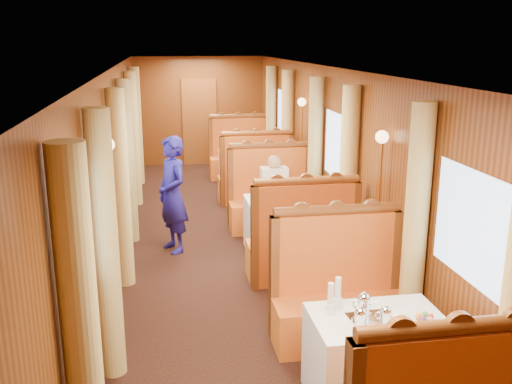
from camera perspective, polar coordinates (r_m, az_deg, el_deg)
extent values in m
cube|color=brown|center=(13.49, -5.66, 6.98)|extent=(0.80, 0.04, 2.00)
cube|color=white|center=(4.87, 11.91, -16.10)|extent=(1.05, 0.72, 0.75)
cylinder|color=brown|center=(3.52, 19.68, -12.56)|extent=(1.23, 0.10, 0.10)
cube|color=#BE3715|center=(5.72, 8.35, -12.65)|extent=(1.30, 0.55, 0.45)
cube|color=#BE3715|center=(5.65, 7.93, -6.04)|extent=(1.30, 0.12, 0.80)
cylinder|color=brown|center=(5.51, 8.09, -1.76)|extent=(1.23, 0.10, 0.10)
cube|color=white|center=(7.94, 2.85, -3.30)|extent=(1.05, 0.72, 0.75)
cube|color=#BE3715|center=(7.12, 4.45, -6.82)|extent=(1.30, 0.55, 0.45)
cube|color=#BE3715|center=(6.71, 5.00, -2.53)|extent=(1.30, 0.12, 0.80)
cylinder|color=brown|center=(6.59, 5.08, 1.12)|extent=(1.23, 0.10, 0.10)
cube|color=#BE3715|center=(8.87, 1.54, -2.33)|extent=(1.30, 0.55, 0.45)
cube|color=#BE3715|center=(8.91, 1.31, 1.92)|extent=(1.30, 0.12, 0.80)
cylinder|color=brown|center=(8.82, 1.33, 4.71)|extent=(1.23, 0.10, 0.10)
cube|color=white|center=(11.26, -0.91, 2.22)|extent=(1.05, 0.72, 0.75)
cube|color=#BE3715|center=(10.38, -0.13, 0.27)|extent=(1.30, 0.55, 0.45)
cube|color=#BE3715|center=(10.03, 0.07, 3.41)|extent=(1.30, 0.12, 0.80)
cylinder|color=brown|center=(9.96, 0.07, 5.89)|extent=(1.23, 0.10, 0.10)
cube|color=#BE3715|center=(12.21, -1.57, 2.50)|extent=(1.30, 0.55, 0.45)
cube|color=#BE3715|center=(12.30, -1.72, 5.56)|extent=(1.30, 0.12, 0.80)
cylinder|color=brown|center=(12.24, -1.74, 7.59)|extent=(1.23, 0.10, 0.10)
cube|color=silver|center=(4.64, 11.40, -12.33)|extent=(0.36, 0.28, 0.01)
cylinder|color=white|center=(4.72, 16.47, -12.20)|extent=(0.21, 0.21, 0.01)
cylinder|color=white|center=(4.66, 7.44, -11.54)|extent=(0.08, 0.08, 0.08)
cylinder|color=white|center=(4.60, 7.49, -10.06)|extent=(0.05, 0.05, 0.18)
cylinder|color=white|center=(4.77, 8.14, -10.93)|extent=(0.08, 0.08, 0.08)
cylinder|color=white|center=(4.71, 8.20, -9.48)|extent=(0.05, 0.05, 0.18)
cylinder|color=silver|center=(7.81, 2.60, -0.20)|extent=(0.06, 0.06, 0.14)
cylinder|color=silver|center=(11.14, -1.07, 4.41)|extent=(0.06, 0.06, 0.14)
cylinder|color=#E2C773|center=(3.55, -17.03, -14.14)|extent=(0.22, 0.22, 2.35)
cylinder|color=#E2C773|center=(4.97, -14.81, -5.42)|extent=(0.22, 0.22, 2.35)
cylinder|color=#E2C773|center=(5.43, 15.64, -3.72)|extent=(0.22, 0.22, 2.35)
cylinder|color=#E2C773|center=(6.81, -13.41, 0.22)|extent=(0.22, 0.22, 2.35)
cylinder|color=#E2C773|center=(8.33, -12.74, 2.92)|extent=(0.22, 0.22, 2.35)
cylinder|color=#E2C773|center=(7.16, 9.19, 1.14)|extent=(0.22, 0.22, 2.35)
cylinder|color=#E2C773|center=(8.61, 5.93, 3.60)|extent=(0.22, 0.22, 2.35)
cylinder|color=#E2C773|center=(10.23, -12.19, 5.16)|extent=(0.22, 0.22, 2.35)
cylinder|color=#E2C773|center=(11.77, -11.87, 6.43)|extent=(0.22, 0.22, 2.35)
cylinder|color=#E2C773|center=(10.47, 3.14, 5.68)|extent=(0.22, 0.22, 2.35)
cylinder|color=#E2C773|center=(11.98, 1.52, 6.88)|extent=(0.22, 0.22, 2.35)
cylinder|color=#BF8C3F|center=(5.96, -14.04, -4.46)|extent=(0.04, 0.04, 1.85)
sphere|color=#FFD18C|center=(5.72, -14.64, 4.60)|extent=(0.14, 0.14, 0.14)
cylinder|color=#BF8C3F|center=(6.36, 12.01, -3.12)|extent=(0.04, 0.04, 1.85)
sphere|color=#FFD18C|center=(6.13, 12.50, 5.40)|extent=(0.14, 0.14, 0.14)
cylinder|color=#BF8C3F|center=(9.33, -12.47, 2.64)|extent=(0.04, 0.04, 1.85)
sphere|color=#FFD18C|center=(9.18, -12.81, 8.47)|extent=(0.14, 0.14, 0.14)
cylinder|color=#BF8C3F|center=(9.59, 4.49, 3.28)|extent=(0.04, 0.04, 1.85)
sphere|color=#FFD18C|center=(9.44, 4.61, 8.96)|extent=(0.14, 0.14, 0.14)
imported|color=navy|center=(7.89, -8.34, -0.27)|extent=(0.60, 0.70, 1.62)
cube|color=beige|center=(8.55, 1.80, 0.67)|extent=(0.40, 0.24, 0.55)
sphere|color=tan|center=(8.47, 1.82, 3.03)|extent=(0.20, 0.20, 0.20)
cube|color=beige|center=(8.45, 2.01, -1.12)|extent=(0.36, 0.30, 0.14)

